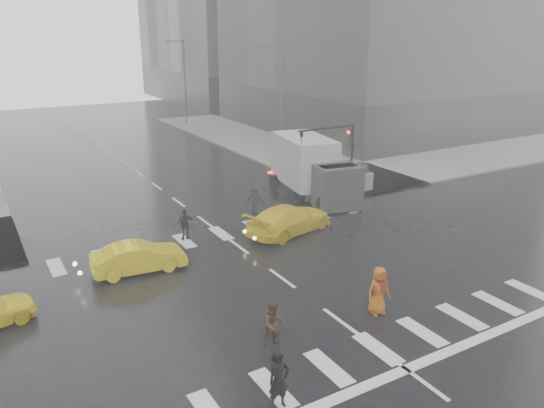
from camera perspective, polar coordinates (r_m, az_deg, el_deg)
ground at (r=22.50m, az=1.09°, el=-7.99°), size 120.00×120.00×0.00m
sidewalk_ne at (r=46.97m, az=10.26°, el=5.83°), size 35.00×35.00×0.15m
road_markings at (r=22.50m, az=1.09°, el=-7.98°), size 18.00×48.00×0.01m
traffic_signal_pole at (r=32.62m, az=7.28°, el=6.20°), size 4.45×0.42×4.50m
street_lamp_near at (r=41.51m, az=0.89°, el=11.34°), size 2.15×0.22×9.00m
street_lamp_far at (r=59.41m, az=-9.49°, el=13.20°), size 2.15×0.22×9.00m
planter_west at (r=32.16m, az=4.07°, el=2.02°), size 1.10×1.10×1.80m
planter_mid at (r=33.29m, az=6.92°, el=2.50°), size 1.10×1.10×1.80m
planter_east at (r=34.51m, az=9.57°, el=2.94°), size 1.10×1.10×1.80m
pedestrian_black at (r=14.79m, az=0.76°, el=-16.15°), size 1.02×1.04×2.43m
pedestrian_brown at (r=17.79m, az=0.19°, el=-12.78°), size 0.85×0.71×1.57m
pedestrian_orange at (r=19.89m, az=11.40°, el=-9.12°), size 0.98×0.72×1.85m
pedestrian_far_a at (r=26.50m, az=-9.33°, el=-2.17°), size 0.97×0.62×1.62m
pedestrian_far_b at (r=29.93m, az=-1.85°, el=0.53°), size 1.20×1.19×1.69m
taxi_mid at (r=23.54m, az=-14.14°, el=-5.60°), size 4.07×1.72×1.31m
taxi_rear at (r=27.12m, az=1.86°, el=-1.64°), size 4.79×3.09×1.45m
box_truck at (r=32.53m, az=4.40°, el=3.98°), size 2.59×6.90×3.67m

